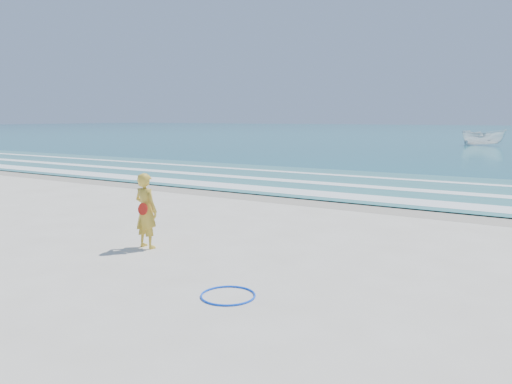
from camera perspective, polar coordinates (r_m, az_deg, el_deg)
The scene contains 9 objects.
ground at distance 10.71m, azimuth -15.14°, elevation -7.68°, with size 400.00×400.00×0.00m, color silver.
wet_sand at distance 17.94m, azimuth 6.19°, elevation -0.94°, with size 400.00×2.40×0.00m, color #B2A893.
shallow at distance 22.51m, azimuth 11.66°, elevation 0.96°, with size 400.00×10.00×0.01m, color #59B7AD.
foam_near at distance 19.10m, azimuth 7.87°, elevation -0.24°, with size 400.00×1.40×0.01m, color white.
foam_mid at distance 21.77m, azimuth 10.94°, elevation 0.75°, with size 400.00×0.90×0.01m, color white.
foam_far at distance 24.86m, azimuth 13.64°, elevation 1.62°, with size 400.00×0.60×0.01m, color white.
hoop at distance 8.44m, azimuth -3.22°, elevation -11.72°, with size 0.92×0.92×0.03m, color #0E4DFD.
boat at distance 57.44m, azimuth 24.55°, elevation 5.70°, with size 1.64×4.35×1.68m, color white.
woman at distance 11.51m, azimuth -12.46°, elevation -2.10°, with size 0.65×0.46×1.71m.
Camera 1 is at (7.56, -7.01, 2.93)m, focal length 35.00 mm.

